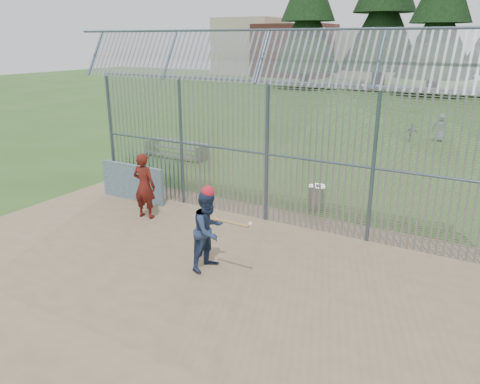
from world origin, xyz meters
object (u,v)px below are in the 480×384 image
Objects in this scene: dugout_wall at (133,182)px; onlooker at (144,186)px; bleacher at (176,149)px; trash_can at (317,197)px; batter at (209,230)px.

onlooker reaches higher than dugout_wall.
onlooker is 7.38m from bleacher.
dugout_wall is 3.05× the size of trash_can.
dugout_wall is 1.34× the size of batter.
onlooker is at bearing -35.52° from dugout_wall.
bleacher is at bearing -65.63° from onlooker.
batter is 3.85m from onlooker.
batter is at bearing -48.35° from bleacher.
onlooker is (1.42, -1.01, 0.38)m from dugout_wall.
dugout_wall is at bearing -157.55° from trash_can.
onlooker is at bearing -141.22° from trash_can.
onlooker is 5.30m from trash_can.
onlooker is 0.65× the size of bleacher.
onlooker is at bearing 70.40° from batter.
trash_can is at bearing -0.28° from batter.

